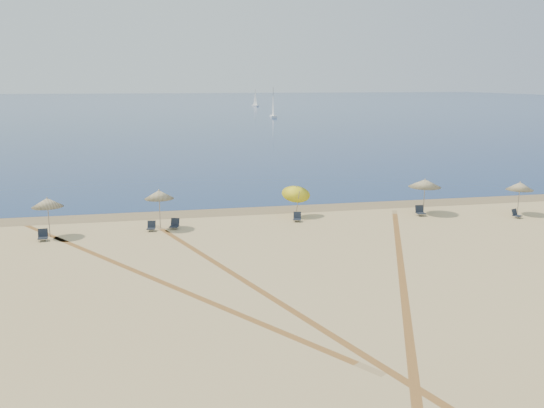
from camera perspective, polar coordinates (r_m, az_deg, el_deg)
The scene contains 17 objects.
ground at distance 20.19m, azimuth 11.97°, elevation -15.63°, with size 160.00×160.00×0.00m, color tan.
ocean at distance 241.56m, azimuth -10.00°, elevation 9.89°, with size 500.00×500.00×0.00m, color #0C2151.
wet_sand at distance 42.00m, azimuth -1.10°, elevation -0.59°, with size 500.00×500.00×0.00m, color olive.
umbrella_1 at distance 36.98m, azimuth -21.63°, elevation 0.14°, with size 1.88×1.88×2.48m.
umbrella_2 at distance 36.97m, azimuth -11.28°, elevation 0.94°, with size 1.88×1.88×2.58m.
umbrella_3 at distance 39.62m, azimuth 2.46°, elevation 1.32°, with size 1.99×2.04×2.52m.
umbrella_4 at distance 41.95m, azimuth 15.10°, elevation 2.03°, with size 2.31×2.32×2.54m.
umbrella_5 at distance 43.95m, azimuth 23.63°, elevation 1.66°, with size 1.88×1.88×2.39m.
chair_2 at distance 36.66m, azimuth -22.02°, elevation -2.95°, with size 0.62×0.71×0.68m.
chair_3 at distance 36.97m, azimuth -12.02°, elevation -2.22°, with size 0.59×0.67×0.62m.
chair_4 at distance 37.18m, azimuth -9.75°, elevation -2.02°, with size 0.72×0.78×0.66m.
chair_5 at distance 38.60m, azimuth 2.55°, elevation -1.34°, with size 0.66×0.73×0.63m.
chair_6 at distance 41.56m, azimuth 14.65°, elevation -0.70°, with size 0.63×0.73×0.71m.
chair_7 at distance 43.06m, azimuth 23.29°, elevation -0.93°, with size 0.69×0.74×0.61m.
sailboat_0 at distance 214.32m, azimuth -1.69°, elevation 10.29°, with size 2.16×4.36×6.30m.
sailboat_1 at distance 148.31m, azimuth 0.11°, elevation 9.57°, with size 1.77×5.24×7.66m.
tire_tracks at distance 27.42m, azimuth -0.37°, elevation -7.68°, with size 50.95×42.70×0.00m.
Camera 1 is at (-7.46, -16.26, 9.37)m, focal length 37.50 mm.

